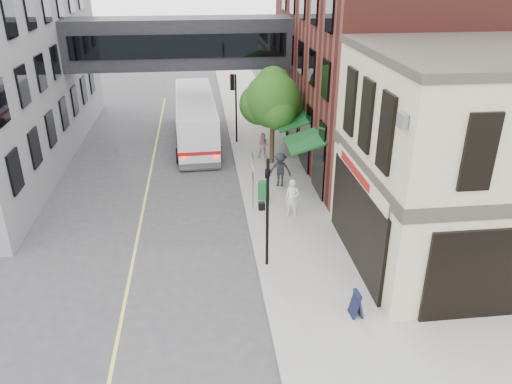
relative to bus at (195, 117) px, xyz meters
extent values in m
plane|color=#38383A|center=(2.27, -17.94, -1.70)|extent=(120.00, 120.00, 0.00)
cube|color=gray|center=(4.27, -3.94, -1.62)|extent=(4.00, 60.00, 0.15)
cube|color=#C1B593|center=(11.27, -15.94, 2.38)|extent=(10.00, 8.00, 8.15)
cube|color=#38332B|center=(11.27, -15.94, 2.45)|extent=(10.12, 8.12, 0.50)
cube|color=#38332B|center=(11.27, -15.94, 6.60)|extent=(10.12, 8.12, 0.30)
cube|color=black|center=(6.21, -15.94, 0.15)|extent=(0.14, 6.40, 3.40)
cube|color=black|center=(6.17, -15.94, 0.15)|extent=(0.04, 5.90, 3.00)
cube|color=maroon|center=(6.15, -15.34, 2.10)|extent=(0.03, 3.60, 0.32)
cube|color=#502019|center=(12.27, -2.94, 5.30)|extent=(12.00, 18.00, 14.00)
cube|color=#0D3D17|center=(5.41, -4.19, 1.30)|extent=(1.80, 13.00, 0.40)
cube|color=black|center=(-0.73, 0.06, 4.80)|extent=(14.00, 3.00, 3.00)
cube|color=black|center=(-0.73, -1.49, 4.80)|extent=(13.00, 0.08, 1.40)
cube|color=black|center=(-0.73, 1.61, 4.80)|extent=(13.00, 0.08, 1.40)
cylinder|color=black|center=(2.67, -15.94, 0.70)|extent=(0.12, 0.12, 4.50)
cube|color=black|center=(2.45, -15.94, 1.05)|extent=(0.25, 0.22, 0.30)
imported|color=black|center=(2.67, -15.94, 2.55)|extent=(0.20, 0.16, 1.00)
cylinder|color=black|center=(2.67, -0.94, 0.70)|extent=(0.12, 0.12, 4.50)
cube|color=black|center=(2.45, -0.94, 1.05)|extent=(0.25, 0.22, 0.30)
cube|color=black|center=(2.45, -0.94, 2.45)|extent=(0.28, 0.28, 1.00)
sphere|color=#FF0C05|center=(2.29, -0.94, 2.80)|extent=(0.18, 0.18, 0.18)
cylinder|color=gray|center=(2.67, -10.94, -0.05)|extent=(0.08, 0.08, 3.00)
cube|color=white|center=(2.65, -10.94, 0.65)|extent=(0.03, 0.75, 0.22)
cube|color=#0C591E|center=(2.65, -10.94, 1.20)|extent=(0.03, 0.70, 0.18)
cube|color=#B20C0C|center=(2.65, -10.94, 0.15)|extent=(0.03, 0.30, 0.40)
cylinder|color=#382619|center=(4.47, -4.94, -0.15)|extent=(0.28, 0.28, 2.80)
sphere|color=#184C14|center=(4.47, -4.94, 2.25)|extent=(3.20, 3.20, 3.20)
sphere|color=#184C14|center=(5.27, -4.44, 1.85)|extent=(2.20, 2.20, 2.20)
sphere|color=#184C14|center=(3.77, -4.64, 1.95)|extent=(2.40, 2.40, 2.40)
sphere|color=#184C14|center=(4.57, -4.34, 3.05)|extent=(2.00, 2.00, 2.00)
cube|color=#D8CC4C|center=(-2.73, -7.94, -1.69)|extent=(0.12, 40.00, 0.01)
cube|color=silver|center=(0.00, 0.00, -0.09)|extent=(2.79, 11.31, 2.84)
cube|color=black|center=(0.00, 0.00, 0.40)|extent=(2.84, 11.12, 1.03)
cube|color=#B20C0C|center=(0.00, 0.00, -0.57)|extent=(2.85, 11.33, 0.22)
cylinder|color=black|center=(-1.10, -4.14, -1.21)|extent=(0.32, 0.99, 0.98)
cylinder|color=black|center=(1.35, -4.06, -1.21)|extent=(0.32, 0.99, 0.98)
cylinder|color=black|center=(-1.34, 3.68, -1.21)|extent=(0.32, 0.99, 0.98)
cylinder|color=black|center=(1.11, 3.75, -1.21)|extent=(0.32, 0.99, 0.98)
imported|color=silver|center=(4.40, -11.97, -0.63)|extent=(0.79, 0.68, 1.84)
imported|color=pink|center=(4.06, -4.14, -0.76)|extent=(0.87, 0.74, 1.57)
imported|color=black|center=(4.40, -8.43, -0.61)|extent=(1.39, 1.08, 1.89)
cube|color=#145A2A|center=(3.30, -9.95, -1.08)|extent=(0.57, 0.54, 0.94)
cube|color=black|center=(5.26, -19.44, -1.08)|extent=(0.37, 0.55, 0.93)
camera|label=1|loc=(0.28, -32.68, 9.48)|focal=35.00mm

